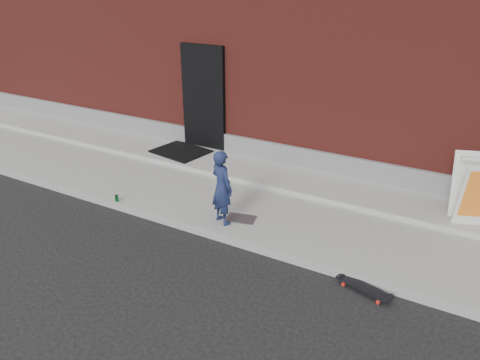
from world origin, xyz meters
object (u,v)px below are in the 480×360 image
Objects in this scene: skateboard at (364,287)px; soda_can at (117,198)px; child at (222,187)px; pizza_sign at (478,191)px.

soda_can reaches higher than skateboard.
soda_can is (-2.02, -0.30, -0.56)m from child.
soda_can is (-4.53, 0.17, 0.14)m from skateboard.
skateboard is 4.53m from soda_can.
pizza_sign is 6.00m from soda_can.
child is 2.64m from skateboard.
skateboard is at bearing -2.15° from soda_can.
pizza_sign is at bearing 20.81° from soda_can.
child is 1.59× the size of skateboard.
skateboard is 6.38× the size of soda_can.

